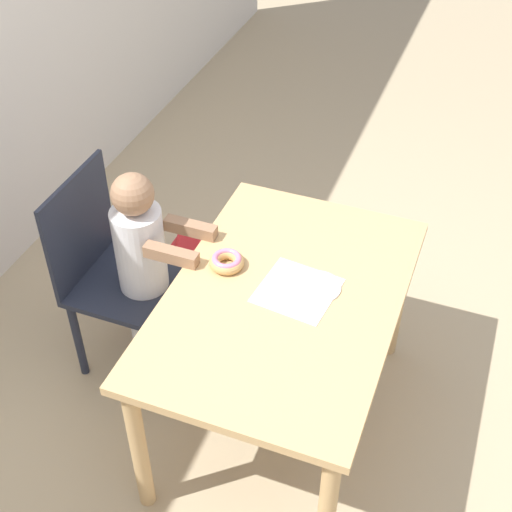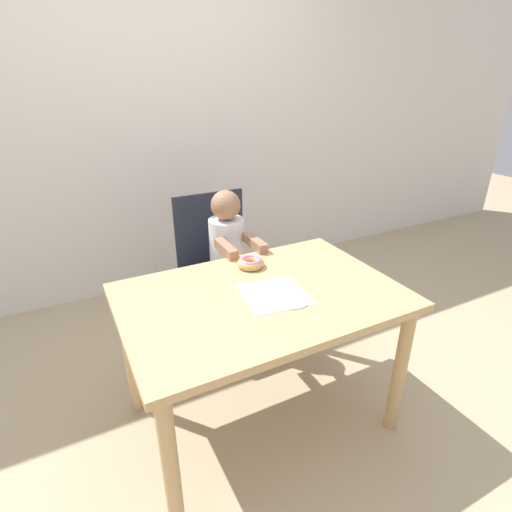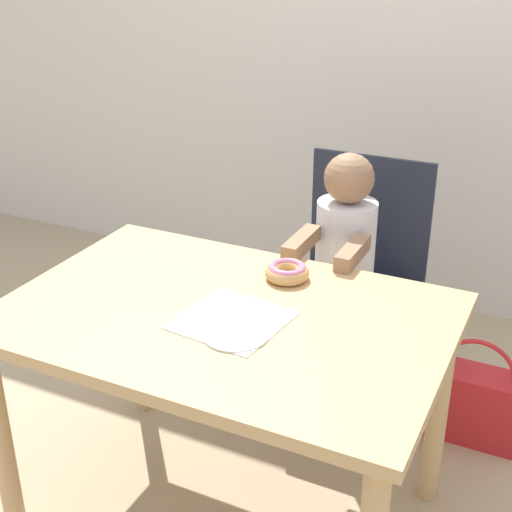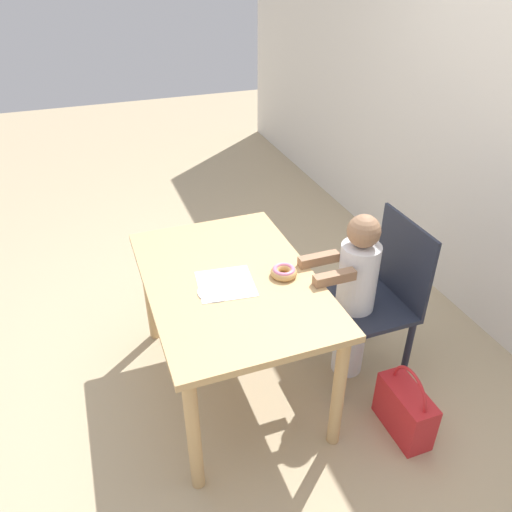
{
  "view_description": "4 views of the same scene",
  "coord_description": "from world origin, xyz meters",
  "px_view_note": "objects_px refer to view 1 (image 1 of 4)",
  "views": [
    {
      "loc": [
        -1.73,
        -0.55,
        2.46
      ],
      "look_at": [
        0.04,
        0.12,
        0.83
      ],
      "focal_mm": 50.0,
      "sensor_mm": 36.0,
      "label": 1
    },
    {
      "loc": [
        -0.7,
        -1.31,
        1.57
      ],
      "look_at": [
        0.04,
        0.12,
        0.83
      ],
      "focal_mm": 28.0,
      "sensor_mm": 36.0,
      "label": 2
    },
    {
      "loc": [
        0.8,
        -1.46,
        1.64
      ],
      "look_at": [
        0.04,
        0.12,
        0.83
      ],
      "focal_mm": 50.0,
      "sensor_mm": 36.0,
      "label": 3
    },
    {
      "loc": [
        1.9,
        -0.56,
        2.09
      ],
      "look_at": [
        0.04,
        0.12,
        0.83
      ],
      "focal_mm": 35.0,
      "sensor_mm": 36.0,
      "label": 4
    }
  ],
  "objects_px": {
    "chair": "(117,272)",
    "donut": "(227,261)",
    "child_figure": "(145,272)",
    "handbag": "(187,265)"
  },
  "relations": [
    {
      "from": "chair",
      "to": "child_figure",
      "type": "relative_size",
      "value": 0.92
    },
    {
      "from": "child_figure",
      "to": "donut",
      "type": "xyz_separation_m",
      "value": [
        -0.04,
        -0.39,
        0.22
      ]
    },
    {
      "from": "chair",
      "to": "donut",
      "type": "height_order",
      "value": "chair"
    },
    {
      "from": "child_figure",
      "to": "handbag",
      "type": "distance_m",
      "value": 0.61
    },
    {
      "from": "chair",
      "to": "child_figure",
      "type": "distance_m",
      "value": 0.14
    },
    {
      "from": "chair",
      "to": "donut",
      "type": "distance_m",
      "value": 0.58
    },
    {
      "from": "chair",
      "to": "handbag",
      "type": "height_order",
      "value": "chair"
    },
    {
      "from": "chair",
      "to": "donut",
      "type": "bearing_deg",
      "value": -94.84
    },
    {
      "from": "donut",
      "to": "handbag",
      "type": "xyz_separation_m",
      "value": [
        0.52,
        0.44,
        -0.59
      ]
    },
    {
      "from": "child_figure",
      "to": "donut",
      "type": "bearing_deg",
      "value": -96.51
    }
  ]
}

